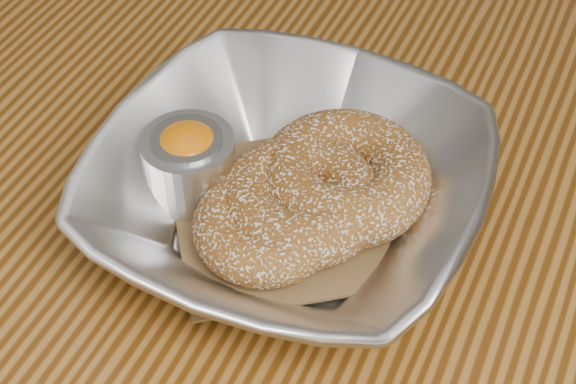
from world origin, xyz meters
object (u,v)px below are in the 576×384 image
at_px(donut_back, 344,177).
at_px(ramekin, 189,162).
at_px(donut_front, 265,226).
at_px(donut_extra, 301,200).
at_px(serving_bowl, 288,192).
at_px(table, 186,233).

bearing_deg(donut_back, ramekin, -160.59).
bearing_deg(ramekin, donut_front, -19.46).
bearing_deg(donut_extra, donut_back, 59.31).
relative_size(serving_bowl, donut_extra, 2.34).
xyz_separation_m(serving_bowl, donut_extra, (0.01, -0.00, -0.00)).
relative_size(serving_bowl, donut_front, 2.72).
height_order(donut_back, ramekin, ramekin).
bearing_deg(ramekin, donut_extra, 2.80).
distance_m(serving_bowl, donut_front, 0.03).
xyz_separation_m(table, donut_front, (0.10, -0.06, 0.12)).
bearing_deg(donut_front, serving_bowl, 85.04).
xyz_separation_m(donut_extra, ramekin, (-0.08, -0.00, 0.01)).
height_order(table, ramekin, ramekin).
relative_size(donut_front, donut_extra, 0.86).
height_order(serving_bowl, donut_front, serving_bowl).
bearing_deg(table, serving_bowl, -18.72).
height_order(donut_front, ramekin, ramekin).
distance_m(donut_front, donut_extra, 0.03).
distance_m(donut_front, ramekin, 0.07).
height_order(table, donut_back, donut_back).
distance_m(table, donut_front, 0.17).
relative_size(donut_back, ramekin, 1.85).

